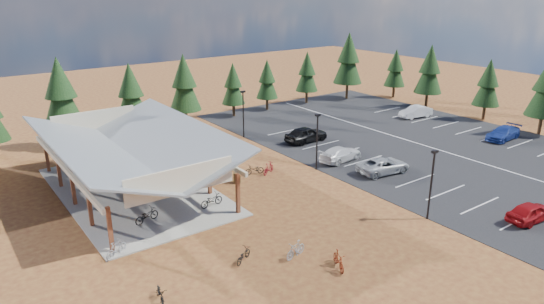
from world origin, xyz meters
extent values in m
plane|color=#5C2918|center=(0.00, 0.00, 0.00)|extent=(140.00, 140.00, 0.00)
cube|color=black|center=(18.50, 3.00, 0.02)|extent=(27.00, 44.00, 0.04)
cube|color=gray|center=(-10.00, 7.00, 0.05)|extent=(10.60, 18.60, 0.10)
cube|color=#552918|center=(-14.60, -1.40, 1.60)|extent=(0.25, 0.25, 3.00)
cube|color=#552918|center=(-14.60, 2.80, 1.60)|extent=(0.25, 0.25, 3.00)
cube|color=#552918|center=(-14.60, 7.00, 1.60)|extent=(0.25, 0.25, 3.00)
cube|color=#552918|center=(-14.60, 11.20, 1.60)|extent=(0.25, 0.25, 3.00)
cube|color=#552918|center=(-14.60, 15.40, 1.60)|extent=(0.25, 0.25, 3.00)
cube|color=#552918|center=(-5.40, -1.40, 1.60)|extent=(0.25, 0.25, 3.00)
cube|color=#552918|center=(-5.40, 2.80, 1.60)|extent=(0.25, 0.25, 3.00)
cube|color=#552918|center=(-5.40, 7.00, 1.60)|extent=(0.25, 0.25, 3.00)
cube|color=#552918|center=(-5.40, 11.20, 1.60)|extent=(0.25, 0.25, 3.00)
cube|color=#552918|center=(-5.40, 15.40, 1.60)|extent=(0.25, 0.25, 3.00)
cube|color=beige|center=(-15.00, 7.00, 3.10)|extent=(0.22, 18.00, 0.35)
cube|color=beige|center=(-5.00, 7.00, 3.10)|extent=(0.22, 18.00, 0.35)
cube|color=slate|center=(-12.90, 7.00, 4.00)|extent=(5.85, 19.40, 2.13)
cube|color=slate|center=(-7.10, 7.00, 4.00)|extent=(5.85, 19.40, 2.13)
cube|color=beige|center=(-10.00, -2.00, 3.90)|extent=(7.50, 0.15, 1.80)
cube|color=beige|center=(-10.00, 16.00, 3.90)|extent=(7.50, 0.15, 1.80)
cylinder|color=black|center=(5.00, -10.00, 2.50)|extent=(0.14, 0.14, 5.00)
cube|color=black|center=(5.00, -10.00, 5.05)|extent=(0.50, 0.25, 0.18)
cylinder|color=black|center=(5.00, 2.00, 2.50)|extent=(0.14, 0.14, 5.00)
cube|color=black|center=(5.00, 2.00, 5.05)|extent=(0.50, 0.25, 0.18)
cylinder|color=black|center=(5.00, 14.00, 2.50)|extent=(0.14, 0.14, 5.00)
cube|color=black|center=(5.00, 14.00, 5.05)|extent=(0.50, 0.25, 0.18)
cylinder|color=#423117|center=(-2.41, 3.53, 0.45)|extent=(0.60, 0.60, 0.90)
cylinder|color=#423117|center=(-3.91, 5.22, 0.45)|extent=(0.60, 0.60, 0.90)
cylinder|color=#382314|center=(-11.33, 21.86, 1.12)|extent=(0.36, 0.36, 2.24)
cone|color=black|center=(-11.33, 21.86, 4.94)|extent=(3.95, 3.95, 5.39)
cone|color=black|center=(-11.33, 21.86, 7.18)|extent=(3.05, 3.05, 4.04)
cylinder|color=#382314|center=(-4.51, 21.18, 0.98)|extent=(0.36, 0.36, 1.97)
cone|color=black|center=(-4.51, 21.18, 4.33)|extent=(3.47, 3.47, 4.73)
cone|color=black|center=(-4.51, 21.18, 6.30)|extent=(2.68, 2.68, 3.55)
cylinder|color=#382314|center=(1.82, 21.36, 1.03)|extent=(0.36, 0.36, 2.07)
cone|color=black|center=(1.82, 21.36, 4.55)|extent=(3.64, 3.64, 4.97)
cone|color=black|center=(1.82, 21.36, 6.62)|extent=(2.81, 2.81, 3.73)
cylinder|color=#382314|center=(8.84, 22.25, 0.82)|extent=(0.36, 0.36, 1.64)
cone|color=black|center=(8.84, 22.25, 3.61)|extent=(2.89, 2.89, 3.94)
cone|color=black|center=(8.84, 22.25, 5.25)|extent=(2.23, 2.23, 2.95)
cylinder|color=#382314|center=(14.19, 22.53, 0.81)|extent=(0.36, 0.36, 1.62)
cone|color=black|center=(14.19, 22.53, 3.56)|extent=(2.85, 2.85, 3.89)
cone|color=black|center=(14.19, 22.53, 5.18)|extent=(2.20, 2.20, 2.92)
cylinder|color=#382314|center=(20.94, 22.51, 0.87)|extent=(0.36, 0.36, 1.74)
cone|color=black|center=(20.94, 22.51, 3.84)|extent=(3.07, 3.07, 4.18)
cone|color=black|center=(20.94, 22.51, 5.58)|extent=(2.37, 2.37, 3.14)
cylinder|color=#382314|center=(27.46, 21.18, 1.16)|extent=(0.36, 0.36, 2.31)
cone|color=black|center=(27.46, 21.18, 5.09)|extent=(4.07, 4.07, 5.55)
cone|color=black|center=(27.46, 21.18, 7.40)|extent=(3.14, 3.14, 4.16)
cylinder|color=#382314|center=(32.12, -4.30, 1.07)|extent=(0.36, 0.36, 2.14)
cylinder|color=#382314|center=(32.94, 2.91, 0.91)|extent=(0.36, 0.36, 1.81)
cone|color=black|center=(32.94, 2.91, 3.99)|extent=(3.19, 3.19, 4.35)
cone|color=black|center=(32.94, 2.91, 5.80)|extent=(2.47, 2.47, 3.26)
cylinder|color=#382314|center=(32.31, 10.94, 1.03)|extent=(0.36, 0.36, 2.05)
cone|color=black|center=(32.31, 10.94, 4.51)|extent=(3.61, 3.61, 4.92)
cone|color=black|center=(32.31, 10.94, 6.57)|extent=(2.79, 2.79, 3.69)
cylinder|color=#382314|center=(33.62, 17.75, 0.86)|extent=(0.36, 0.36, 1.72)
cone|color=black|center=(33.62, 17.75, 3.78)|extent=(3.02, 3.02, 4.12)
cone|color=black|center=(33.62, 17.75, 5.50)|extent=(2.34, 2.34, 3.09)
imported|color=black|center=(-11.36, 1.03, 0.60)|extent=(2.01, 1.15, 1.00)
imported|color=gray|center=(-10.84, 4.82, 0.63)|extent=(1.84, 0.90, 1.07)
imported|color=navy|center=(-10.74, 8.26, 0.58)|extent=(1.86, 0.69, 0.97)
imported|color=maroon|center=(-11.44, 14.34, 0.66)|extent=(1.93, 0.92, 1.12)
imported|color=black|center=(-6.47, 0.63, 0.60)|extent=(1.95, 0.84, 0.99)
imported|color=#9B9DA3|center=(-6.47, 5.44, 0.60)|extent=(1.71, 0.72, 0.99)
imported|color=navy|center=(-7.33, 10.12, 0.58)|extent=(1.92, 0.95, 0.96)
imported|color=maroon|center=(-9.22, 14.46, 0.60)|extent=(1.71, 0.78, 0.99)
imported|color=black|center=(-14.17, -7.69, 0.43)|extent=(0.92, 1.73, 0.86)
imported|color=gray|center=(-14.54, -1.99, 0.52)|extent=(1.75, 1.28, 1.04)
imported|color=maroon|center=(-4.50, -10.93, 0.54)|extent=(1.22, 1.85, 1.08)
imported|color=black|center=(-8.60, -7.04, 0.41)|extent=(1.65, 1.25, 0.83)
imported|color=gray|center=(-5.76, -8.50, 0.52)|extent=(1.81, 0.89, 1.05)
imported|color=maroon|center=(0.95, 3.71, 0.52)|extent=(1.77, 1.19, 1.04)
imported|color=black|center=(-0.14, 4.27, 0.45)|extent=(1.81, 0.97, 0.90)
imported|color=maroon|center=(10.51, -14.45, 0.72)|extent=(4.14, 1.99, 1.36)
imported|color=#9DA1A5|center=(9.18, -2.13, 0.72)|extent=(5.16, 2.95, 1.36)
imported|color=silver|center=(8.31, 2.35, 0.71)|extent=(4.82, 2.35, 1.35)
imported|color=black|center=(9.40, 8.72, 0.86)|extent=(4.91, 2.11, 1.65)
imported|color=navy|center=(26.96, -3.04, 0.74)|extent=(4.90, 2.22, 1.39)
imported|color=white|center=(26.80, 8.33, 0.76)|extent=(4.56, 2.14, 1.44)
camera|label=1|loc=(-22.09, -28.56, 15.73)|focal=32.00mm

